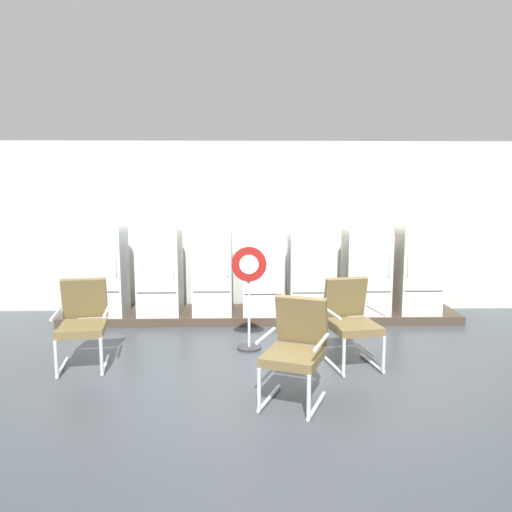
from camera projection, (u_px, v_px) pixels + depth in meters
The scene contains 14 objects.
ground at pixel (270, 401), 4.97m from camera, with size 12.00×10.00×0.05m, color #3A3F44.
back_wall at pixel (260, 226), 8.39m from camera, with size 11.76×0.12×2.85m.
display_plinth at pixel (261, 315), 7.96m from camera, with size 6.26×0.95×0.13m, color #44362B.
refrigerator_0 at pixel (103, 259), 7.63m from camera, with size 0.66×0.61×1.63m.
refrigerator_1 at pixel (160, 261), 7.69m from camera, with size 0.64×0.70×1.57m.
refrigerator_2 at pixel (213, 260), 7.69m from camera, with size 0.60×0.66×1.58m.
refrigerator_3 at pixel (262, 264), 7.74m from camera, with size 0.61×0.70×1.46m.
refrigerator_4 at pixel (311, 261), 7.73m from camera, with size 0.70×0.66×1.56m.
refrigerator_5 at pixel (366, 260), 7.74m from camera, with size 0.68×0.65×1.58m.
refrigerator_6 at pixel (417, 259), 7.78m from camera, with size 0.63×0.70×1.58m.
armchair_left at pixel (83, 319), 5.83m from camera, with size 0.67×0.77×1.02m.
armchair_right at pixel (351, 317), 5.89m from camera, with size 0.68×0.78×1.02m.
armchair_center at pixel (296, 345), 4.87m from camera, with size 0.76×0.84×1.02m.
sign_stand at pixel (249, 301), 6.39m from camera, with size 0.45×0.32×1.35m.
Camera 1 is at (-0.25, -4.71, 2.13)m, focal length 34.66 mm.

